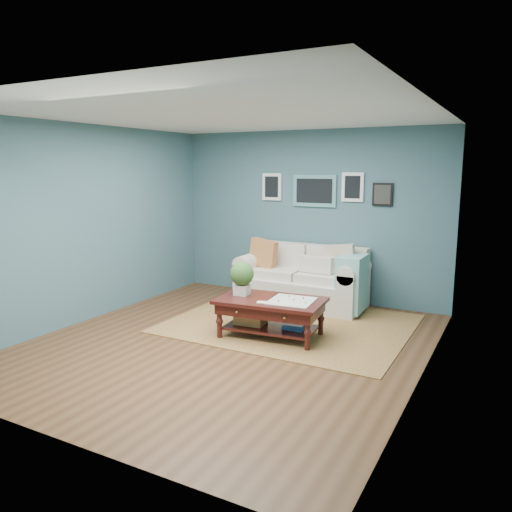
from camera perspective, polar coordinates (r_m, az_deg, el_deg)
The scene contains 4 objects.
room_shell at distance 5.90m, azimuth -2.94°, elevation 2.74°, with size 5.00×5.02×2.70m.
area_rug at distance 6.91m, azimuth 3.91°, elevation -7.69°, with size 3.13×2.51×0.01m, color brown.
loveseat at distance 7.73m, azimuth 5.87°, elevation -2.66°, with size 1.99×0.90×1.02m.
coffee_table at distance 6.31m, azimuth 1.12°, elevation -5.59°, with size 1.39×0.90×0.92m.
Camera 1 is at (3.04, -4.95, 2.11)m, focal length 35.00 mm.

